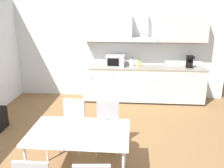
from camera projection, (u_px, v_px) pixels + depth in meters
name	position (u px, v px, depth m)	size (l,w,h in m)	color
ground_plane	(96.00, 147.00, 4.42)	(7.64, 8.28, 0.02)	brown
wall_back	(110.00, 50.00, 6.72)	(6.11, 0.10, 2.57)	silver
kitchen_counter	(143.00, 84.00, 6.53)	(3.11, 0.67, 0.92)	#333333
backsplash_tile	(143.00, 54.00, 6.62)	(3.09, 0.02, 0.55)	silver
upper_wall_cabinets	(145.00, 29.00, 6.28)	(3.09, 0.40, 0.65)	silver
microwave	(115.00, 61.00, 6.42)	(0.48, 0.35, 0.28)	#ADADB2
coffee_maker	(190.00, 62.00, 6.29)	(0.18, 0.19, 0.30)	black
bottle_white	(132.00, 62.00, 6.44)	(0.08, 0.08, 0.23)	white
bottle_yellow	(139.00, 63.00, 6.43)	(0.06, 0.06, 0.20)	yellow
dining_table	(79.00, 134.00, 3.40)	(1.36, 0.87, 0.75)	white
chair_far_left	(73.00, 120.00, 4.25)	(0.44, 0.44, 0.87)	#B2B2B7
chair_far_right	(107.00, 121.00, 4.21)	(0.41, 0.41, 0.87)	#B2B2B7
pendant_lamp	(76.00, 63.00, 3.11)	(0.32, 0.32, 0.22)	silver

